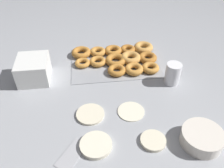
# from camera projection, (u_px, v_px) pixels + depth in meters

# --- Properties ---
(ground_plane) EXTENTS (3.00, 3.00, 0.00)m
(ground_plane) POSITION_uv_depth(u_px,v_px,m) (105.00, 105.00, 1.01)
(ground_plane) COLOR #9EA0A5
(pancake_0) EXTENTS (0.11, 0.11, 0.01)m
(pancake_0) POSITION_uv_depth(u_px,v_px,m) (131.00, 111.00, 0.98)
(pancake_0) COLOR silver
(pancake_0) RESTS_ON ground_plane
(pancake_1) EXTENTS (0.12, 0.12, 0.01)m
(pancake_1) POSITION_uv_depth(u_px,v_px,m) (90.00, 114.00, 0.97)
(pancake_1) COLOR beige
(pancake_1) RESTS_ON ground_plane
(pancake_2) EXTENTS (0.12, 0.12, 0.02)m
(pancake_2) POSITION_uv_depth(u_px,v_px,m) (96.00, 145.00, 0.85)
(pancake_2) COLOR silver
(pancake_2) RESTS_ON ground_plane
(pancake_3) EXTENTS (0.09, 0.09, 0.01)m
(pancake_3) POSITION_uv_depth(u_px,v_px,m) (153.00, 141.00, 0.87)
(pancake_3) COLOR beige
(pancake_3) RESTS_ON ground_plane
(donut_tray) EXTENTS (0.45, 0.31, 0.04)m
(donut_tray) POSITION_uv_depth(u_px,v_px,m) (119.00, 58.00, 1.25)
(donut_tray) COLOR #93969B
(donut_tray) RESTS_ON ground_plane
(batter_bowl) EXTENTS (0.15, 0.15, 0.05)m
(batter_bowl) POSITION_uv_depth(u_px,v_px,m) (202.00, 138.00, 0.85)
(batter_bowl) COLOR silver
(batter_bowl) RESTS_ON ground_plane
(container_stack) EXTENTS (0.14, 0.16, 0.11)m
(container_stack) POSITION_uv_depth(u_px,v_px,m) (34.00, 69.00, 1.12)
(container_stack) COLOR white
(container_stack) RESTS_ON ground_plane
(paper_cup) EXTENTS (0.07, 0.07, 0.10)m
(paper_cup) POSITION_uv_depth(u_px,v_px,m) (173.00, 74.00, 1.10)
(paper_cup) COLOR white
(paper_cup) RESTS_ON ground_plane
(spatula) EXTENTS (0.20, 0.25, 0.01)m
(spatula) POSITION_uv_depth(u_px,v_px,m) (66.00, 162.00, 0.81)
(spatula) COLOR maroon
(spatula) RESTS_ON ground_plane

